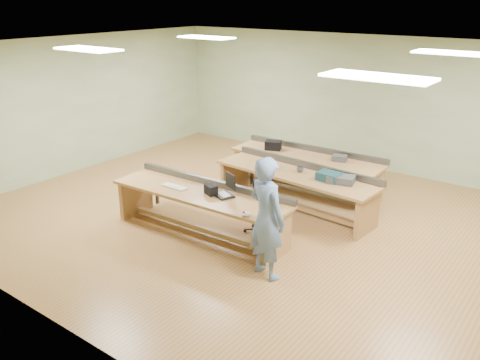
# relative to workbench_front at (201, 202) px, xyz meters

# --- Properties ---
(floor) EXTENTS (10.00, 10.00, 0.00)m
(floor) POSITION_rel_workbench_front_xyz_m (0.56, 1.00, -0.56)
(floor) COLOR #9F693C
(floor) RESTS_ON ground
(ceiling) EXTENTS (10.00, 10.00, 0.00)m
(ceiling) POSITION_rel_workbench_front_xyz_m (0.56, 1.00, 2.44)
(ceiling) COLOR silver
(ceiling) RESTS_ON wall_back
(wall_back) EXTENTS (10.00, 0.04, 3.00)m
(wall_back) POSITION_rel_workbench_front_xyz_m (0.56, 5.00, 0.94)
(wall_back) COLOR #A3BA8D
(wall_back) RESTS_ON floor
(wall_front) EXTENTS (10.00, 0.04, 3.00)m
(wall_front) POSITION_rel_workbench_front_xyz_m (0.56, -3.00, 0.94)
(wall_front) COLOR #A3BA8D
(wall_front) RESTS_ON floor
(wall_left) EXTENTS (0.04, 8.00, 3.00)m
(wall_left) POSITION_rel_workbench_front_xyz_m (-4.44, 1.00, 0.94)
(wall_left) COLOR #A3BA8D
(wall_left) RESTS_ON floor
(fluor_panels) EXTENTS (6.20, 3.50, 0.03)m
(fluor_panels) POSITION_rel_workbench_front_xyz_m (0.56, 1.00, 2.41)
(fluor_panels) COLOR white
(fluor_panels) RESTS_ON ceiling
(workbench_front) EXTENTS (3.23, 0.97, 0.86)m
(workbench_front) POSITION_rel_workbench_front_xyz_m (0.00, 0.00, 0.00)
(workbench_front) COLOR olive
(workbench_front) RESTS_ON floor
(workbench_mid) EXTENTS (3.23, 1.07, 0.86)m
(workbench_mid) POSITION_rel_workbench_front_xyz_m (0.77, 1.79, -0.00)
(workbench_mid) COLOR olive
(workbench_mid) RESTS_ON floor
(workbench_back) EXTENTS (3.18, 0.93, 0.86)m
(workbench_back) POSITION_rel_workbench_front_xyz_m (0.41, 2.81, -0.00)
(workbench_back) COLOR olive
(workbench_back) RESTS_ON floor
(person) EXTENTS (0.74, 0.58, 1.79)m
(person) POSITION_rel_workbench_front_xyz_m (1.64, -0.49, 0.33)
(person) COLOR #667EA7
(person) RESTS_ON floor
(laptop_base) EXTENTS (0.39, 0.36, 0.03)m
(laptop_base) POSITION_rel_workbench_front_xyz_m (0.43, 0.07, 0.20)
(laptop_base) COLOR black
(laptop_base) RESTS_ON workbench_front
(laptop_screen) EXTENTS (0.29, 0.14, 0.25)m
(laptop_screen) POSITION_rel_workbench_front_xyz_m (0.48, 0.18, 0.43)
(laptop_screen) COLOR black
(laptop_screen) RESTS_ON laptop_base
(keyboard) EXTENTS (0.47, 0.16, 0.03)m
(keyboard) POSITION_rel_workbench_front_xyz_m (-0.48, -0.12, 0.20)
(keyboard) COLOR beige
(keyboard) RESTS_ON workbench_front
(trackball_mouse) EXTENTS (0.13, 0.15, 0.06)m
(trackball_mouse) POSITION_rel_workbench_front_xyz_m (1.17, -0.34, 0.22)
(trackball_mouse) COLOR white
(trackball_mouse) RESTS_ON workbench_front
(camera_bag) EXTENTS (0.27, 0.23, 0.16)m
(camera_bag) POSITION_rel_workbench_front_xyz_m (0.21, 0.01, 0.27)
(camera_bag) COLOR black
(camera_bag) RESTS_ON workbench_front
(task_chair) EXTENTS (0.50, 0.50, 0.85)m
(task_chair) POSITION_rel_workbench_front_xyz_m (0.74, 0.62, -0.25)
(task_chair) COLOR black
(task_chair) RESTS_ON floor
(parts_bin_teal) EXTENTS (0.42, 0.32, 0.14)m
(parts_bin_teal) POSITION_rel_workbench_front_xyz_m (1.45, 1.77, 0.26)
(parts_bin_teal) COLOR #13363F
(parts_bin_teal) RESTS_ON workbench_mid
(parts_bin_grey) EXTENTS (0.52, 0.40, 0.13)m
(parts_bin_grey) POSITION_rel_workbench_front_xyz_m (1.66, 1.78, 0.25)
(parts_bin_grey) COLOR #39393C
(parts_bin_grey) RESTS_ON workbench_mid
(mug) EXTENTS (0.16, 0.16, 0.10)m
(mug) POSITION_rel_workbench_front_xyz_m (0.81, 1.85, 0.24)
(mug) COLOR #39393C
(mug) RESTS_ON workbench_mid
(drinks_can) EXTENTS (0.08, 0.08, 0.11)m
(drinks_can) POSITION_rel_workbench_front_xyz_m (0.54, 1.68, 0.24)
(drinks_can) COLOR white
(drinks_can) RESTS_ON workbench_mid
(storage_box_back) EXTENTS (0.39, 0.34, 0.19)m
(storage_box_back) POSITION_rel_workbench_front_xyz_m (-0.38, 2.75, 0.28)
(storage_box_back) COLOR black
(storage_box_back) RESTS_ON workbench_back
(tray_back) EXTENTS (0.32, 0.27, 0.11)m
(tray_back) POSITION_rel_workbench_front_xyz_m (1.09, 2.88, 0.24)
(tray_back) COLOR #39393C
(tray_back) RESTS_ON workbench_back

